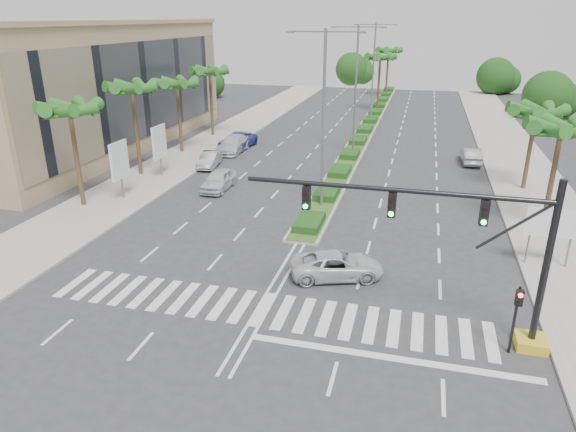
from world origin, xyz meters
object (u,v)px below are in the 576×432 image
car_parked_a (219,180)px  car_parked_b (210,160)px  car_crossing (337,265)px  car_right (471,155)px  car_parked_c (237,141)px  car_parked_d (233,144)px

car_parked_a → car_parked_b: (-3.20, 5.86, -0.08)m
car_parked_b → car_crossing: car_parked_b is taller
car_parked_a → car_right: 23.59m
car_parked_b → car_parked_c: 7.28m
car_parked_a → car_crossing: size_ratio=0.93×
car_parked_c → car_crossing: bearing=-55.7°
car_parked_a → car_right: size_ratio=1.01×
car_crossing → car_right: car_right is taller
car_crossing → car_parked_d: bearing=12.5°
car_parked_b → car_parked_c: car_parked_c is taller
car_parked_a → car_parked_c: size_ratio=0.81×
car_parked_c → car_parked_a: bearing=-72.1°
car_parked_d → car_right: 22.75m
car_parked_b → car_right: bearing=9.8°
car_parked_a → car_parked_d: car_parked_d is taller
car_parked_a → car_right: bearing=32.6°
car_parked_c → car_parked_d: car_parked_d is taller
car_parked_a → car_parked_b: bearing=117.6°
car_parked_b → car_right: car_right is taller
car_parked_c → car_parked_d: 1.58m
car_right → car_parked_b: bearing=15.2°
car_crossing → car_right: (8.24, 25.11, 0.06)m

